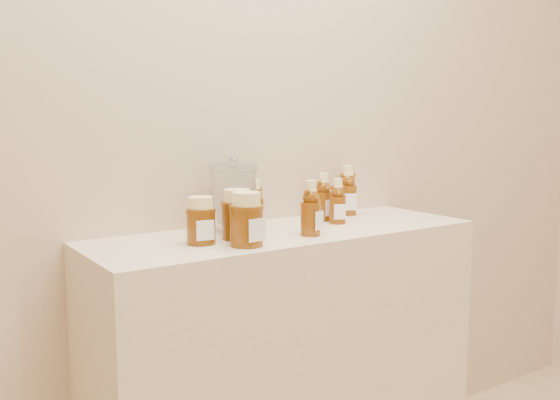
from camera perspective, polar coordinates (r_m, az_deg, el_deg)
wall_back at (r=2.00m, az=-2.67°, el=10.86°), size 3.50×0.02×2.70m
display_table at (r=1.99m, az=0.62°, el=-15.66°), size 1.20×0.40×0.90m
bear_bottle_back_left at (r=1.94m, az=-2.28°, el=0.02°), size 0.07×0.07×0.16m
bear_bottle_back_mid at (r=2.03m, az=3.96°, el=0.57°), size 0.07×0.07×0.18m
bear_bottle_back_right at (r=2.15m, az=6.20°, el=1.18°), size 0.08×0.08×0.19m
bear_bottle_front_left at (r=1.78m, az=2.81°, el=-0.41°), size 0.08×0.08×0.18m
bear_bottle_front_right at (r=1.98m, az=5.29°, el=0.17°), size 0.07×0.07×0.16m
honey_jar_left at (r=1.68m, az=-7.25°, el=-1.86°), size 0.09×0.09×0.13m
honey_jar_back at (r=1.73m, az=-3.93°, el=-1.31°), size 0.11×0.11×0.14m
honey_jar_front at (r=1.64m, az=-3.08°, el=-1.76°), size 0.10×0.10×0.14m
glass_canister at (r=1.85m, az=-4.26°, el=0.46°), size 0.16×0.16×0.22m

